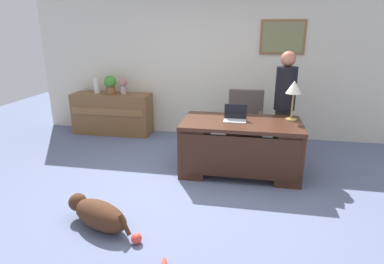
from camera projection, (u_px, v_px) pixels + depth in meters
The scene contains 14 objects.
ground_plane at pixel (184, 194), 4.18m from camera, with size 12.00×12.00×0.00m, color slate.
back_wall at pixel (211, 66), 6.19m from camera, with size 7.00×0.16×2.70m.
desk at pixel (240, 146), 4.67m from camera, with size 1.69×0.93×0.78m.
credenza at pixel (112, 114), 6.49m from camera, with size 1.57×0.50×0.82m.
armchair at pixel (245, 124), 5.60m from camera, with size 0.60×0.59×1.03m.
person_standing at pixel (284, 105), 5.06m from camera, with size 0.32×0.32×1.72m.
dog_lying at pixel (98, 214), 3.44m from camera, with size 0.85×0.57×0.30m.
laptop at pixel (235, 117), 4.60m from camera, with size 0.32×0.22×0.22m.
desk_lamp at pixel (294, 90), 4.49m from camera, with size 0.22×0.22×0.57m.
vase_with_flowers at pixel (123, 85), 6.27m from camera, with size 0.17×0.17×0.32m.
vase_empty at pixel (97, 86), 6.37m from camera, with size 0.12×0.12×0.30m, color silver.
potted_plant at pixel (110, 84), 6.31m from camera, with size 0.24×0.24×0.36m.
dog_toy_ball at pixel (137, 239), 3.20m from camera, with size 0.11×0.11×0.11m, color #E53F33.
dog_toy_bone at pixel (164, 264), 2.89m from camera, with size 0.18×0.05×0.05m, color #E53F33.
Camera 1 is at (0.79, -3.65, 2.04)m, focal length 30.12 mm.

